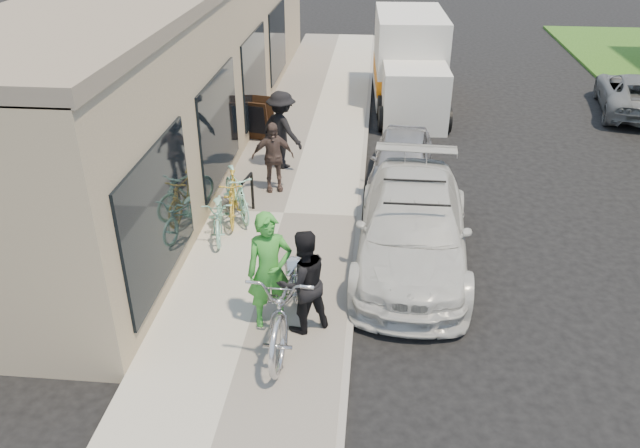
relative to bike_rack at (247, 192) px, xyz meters
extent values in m
plane|color=black|center=(2.71, -2.86, -0.66)|extent=(120.00, 120.00, 0.00)
cube|color=#ABA79A|center=(0.71, 0.14, -0.58)|extent=(3.00, 34.00, 0.15)
cube|color=gray|center=(2.26, 0.14, -0.59)|extent=(0.12, 34.00, 0.13)
cube|color=tan|center=(-2.54, 5.14, 1.34)|extent=(3.50, 20.00, 4.00)
cube|color=black|center=(-0.77, -2.86, 0.94)|extent=(0.06, 3.00, 2.20)
cube|color=black|center=(-0.77, 1.14, 0.94)|extent=(0.06, 3.00, 2.20)
cube|color=black|center=(-0.77, 5.14, 0.94)|extent=(0.06, 3.00, 2.20)
cube|color=black|center=(-0.77, 9.14, 0.94)|extent=(0.06, 3.00, 2.20)
cylinder|color=black|center=(-0.05, -0.27, -0.10)|extent=(0.06, 0.06, 0.81)
cylinder|color=black|center=(0.05, 0.27, -0.10)|extent=(0.06, 0.06, 0.81)
cylinder|color=black|center=(0.00, 0.00, 0.30)|extent=(0.15, 0.54, 0.06)
cube|color=black|center=(-0.57, 4.04, 0.04)|extent=(0.70, 0.40, 1.08)
cube|color=black|center=(-0.49, 4.42, 0.04)|extent=(0.70, 0.40, 1.08)
cube|color=black|center=(-0.58, 4.00, 0.10)|extent=(0.55, 0.29, 0.77)
imported|color=silver|center=(3.26, -1.24, 0.05)|extent=(2.23, 4.96, 1.41)
cylinder|color=black|center=(3.26, -1.77, 0.78)|extent=(1.12, 0.04, 0.04)
cylinder|color=black|center=(3.26, -0.83, 0.78)|extent=(1.12, 0.04, 0.04)
imported|color=#949499|center=(3.15, 2.15, -0.08)|extent=(1.66, 3.49, 1.15)
cube|color=silver|center=(3.56, 6.02, 0.18)|extent=(1.85, 1.85, 1.68)
cube|color=black|center=(3.56, 6.02, 0.54)|extent=(1.63, 0.13, 0.79)
cube|color=silver|center=(3.44, 8.66, 0.71)|extent=(2.20, 3.80, 2.56)
cube|color=orange|center=(3.44, 8.66, 0.14)|extent=(2.22, 3.82, 0.49)
cylinder|color=black|center=(2.70, 5.54, -0.30)|extent=(0.25, 0.72, 0.71)
cylinder|color=black|center=(4.46, 5.62, -0.30)|extent=(0.25, 0.72, 0.71)
cylinder|color=black|center=(2.65, 6.51, -0.30)|extent=(0.25, 0.72, 0.71)
cylinder|color=black|center=(4.42, 6.59, -0.30)|extent=(0.25, 0.72, 0.71)
cylinder|color=black|center=(2.50, 9.86, -0.30)|extent=(0.25, 0.72, 0.71)
cylinder|color=black|center=(4.26, 9.94, -0.30)|extent=(0.25, 0.72, 0.71)
imported|color=slate|center=(10.18, 7.85, -0.08)|extent=(2.65, 4.45, 1.16)
imported|color=#B8B7BA|center=(1.38, -3.69, 0.19)|extent=(1.02, 2.67, 1.39)
imported|color=green|center=(1.05, -3.47, 0.44)|extent=(0.80, 0.65, 1.89)
imported|color=black|center=(1.55, -3.54, 0.33)|extent=(1.02, 0.97, 1.67)
imported|color=#96E0C8|center=(-0.22, -0.02, -0.02)|extent=(1.17, 1.63, 0.97)
imported|color=#96E0C8|center=(-0.39, -0.82, -0.09)|extent=(0.88, 1.68, 0.84)
imported|color=gold|center=(-0.25, -0.19, -0.04)|extent=(0.68, 1.61, 0.94)
imported|color=black|center=(0.34, 2.51, 0.41)|extent=(1.35, 1.26, 1.83)
imported|color=#4F3D38|center=(0.33, 1.22, 0.27)|extent=(0.98, 0.60, 1.56)
camera|label=1|loc=(2.53, -11.10, 5.52)|focal=35.00mm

